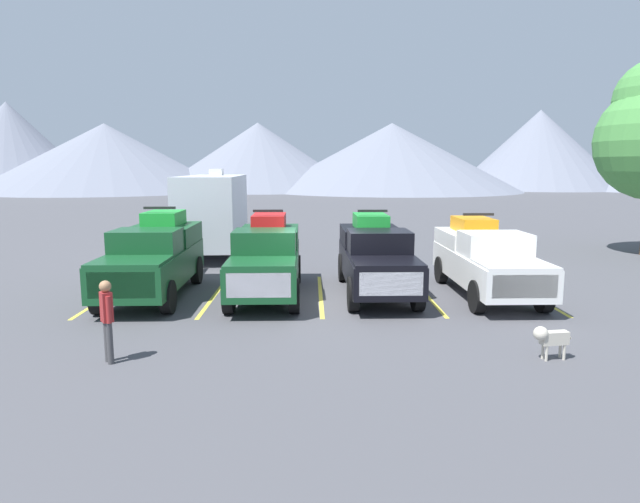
{
  "coord_description": "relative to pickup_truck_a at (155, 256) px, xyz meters",
  "views": [
    {
      "loc": [
        -0.3,
        -15.41,
        3.91
      ],
      "look_at": [
        0.0,
        1.98,
        1.2
      ],
      "focal_mm": 30.39,
      "sensor_mm": 36.0,
      "label": 1
    }
  ],
  "objects": [
    {
      "name": "pickup_truck_a",
      "position": [
        0.0,
        0.0,
        0.0
      ],
      "size": [
        2.17,
        5.75,
        2.68
      ],
      "color": "#144723",
      "rests_on": "ground"
    },
    {
      "name": "camper_trailer_a",
      "position": [
        0.39,
        8.23,
        0.8
      ],
      "size": [
        2.77,
        9.03,
        3.83
      ],
      "color": "silver",
      "rests_on": "ground"
    },
    {
      "name": "lot_stripe_e",
      "position": [
        11.63,
        -0.05,
        -1.22
      ],
      "size": [
        0.12,
        5.5,
        0.01
      ],
      "primitive_type": "cube",
      "color": "gold",
      "rests_on": "ground"
    },
    {
      "name": "pickup_truck_c",
      "position": [
        6.81,
        0.24,
        -0.04
      ],
      "size": [
        2.11,
        5.9,
        2.55
      ],
      "color": "black",
      "rests_on": "ground"
    },
    {
      "name": "lot_stripe_a",
      "position": [
        -1.45,
        -0.05,
        -1.22
      ],
      "size": [
        0.12,
        5.5,
        0.01
      ],
      "primitive_type": "cube",
      "color": "gold",
      "rests_on": "ground"
    },
    {
      "name": "lot_stripe_c",
      "position": [
        5.09,
        -0.05,
        -1.22
      ],
      "size": [
        0.12,
        5.5,
        0.01
      ],
      "primitive_type": "cube",
      "color": "gold",
      "rests_on": "ground"
    },
    {
      "name": "person_a",
      "position": [
        0.71,
        -5.89,
        -0.24
      ],
      "size": [
        0.31,
        0.32,
        1.7
      ],
      "color": "#3F3F42",
      "rests_on": "ground"
    },
    {
      "name": "pickup_truck_d",
      "position": [
        10.18,
        -0.05,
        -0.09
      ],
      "size": [
        2.15,
        5.76,
        2.46
      ],
      "color": "white",
      "rests_on": "ground"
    },
    {
      "name": "dog",
      "position": [
        9.65,
        -5.88,
        -0.74
      ],
      "size": [
        0.85,
        0.34,
        0.72
      ],
      "color": "beige",
      "rests_on": "ground"
    },
    {
      "name": "ground_plane",
      "position": [
        5.09,
        -1.03,
        -1.22
      ],
      "size": [
        240.0,
        240.0,
        0.0
      ],
      "primitive_type": "plane",
      "color": "#47474C"
    },
    {
      "name": "lot_stripe_d",
      "position": [
        8.36,
        -0.05,
        -1.22
      ],
      "size": [
        0.12,
        5.5,
        0.01
      ],
      "primitive_type": "cube",
      "color": "gold",
      "rests_on": "ground"
    },
    {
      "name": "lot_stripe_b",
      "position": [
        1.82,
        -0.05,
        -1.22
      ],
      "size": [
        0.12,
        5.5,
        0.01
      ],
      "primitive_type": "cube",
      "color": "gold",
      "rests_on": "ground"
    },
    {
      "name": "mountain_ridge",
      "position": [
        6.29,
        77.41,
        4.64
      ],
      "size": [
        145.77,
        44.3,
        14.78
      ],
      "color": "slate",
      "rests_on": "ground"
    },
    {
      "name": "pickup_truck_b",
      "position": [
        3.44,
        -0.01,
        -0.03
      ],
      "size": [
        2.09,
        5.75,
        2.58
      ],
      "color": "#144723",
      "rests_on": "ground"
    }
  ]
}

